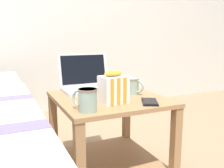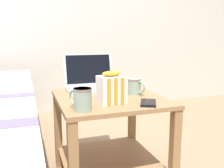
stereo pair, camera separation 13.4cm
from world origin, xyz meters
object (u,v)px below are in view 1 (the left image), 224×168
(mug_front_right, at_px, (87,99))
(snack_bag, at_px, (113,88))
(cell_phone, at_px, (150,102))
(laptop, at_px, (88,83))
(mug_front_left, at_px, (132,85))

(mug_front_right, relative_size, snack_bag, 0.72)
(snack_bag, height_order, cell_phone, snack_bag)
(laptop, distance_m, mug_front_left, 0.29)
(laptop, relative_size, mug_front_left, 2.76)
(mug_front_right, distance_m, cell_phone, 0.34)
(mug_front_left, relative_size, mug_front_right, 1.00)
(laptop, height_order, mug_front_left, laptop)
(cell_phone, bearing_deg, laptop, 112.49)
(laptop, height_order, mug_front_right, laptop)
(mug_front_left, bearing_deg, laptop, 133.23)
(mug_front_right, xyz_separation_m, snack_bag, (0.17, 0.09, 0.02))
(laptop, distance_m, cell_phone, 0.47)
(mug_front_right, bearing_deg, laptop, 69.92)
(laptop, height_order, snack_bag, laptop)
(mug_front_right, distance_m, snack_bag, 0.19)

